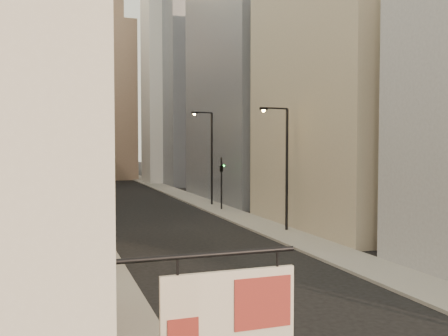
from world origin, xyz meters
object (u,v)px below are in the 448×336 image
white_tower (169,69)px  streetlamp_mid (284,161)px  clock_tower (93,82)px  traffic_light_left (81,177)px  streetlamp_far (210,153)px  traffic_light_right (221,171)px

white_tower → streetlamp_mid: size_ratio=4.76×
clock_tower → white_tower: 17.83m
white_tower → streetlamp_mid: (-2.99, -48.72, -13.63)m
streetlamp_mid → traffic_light_left: streetlamp_mid is taller
streetlamp_mid → streetlamp_far: 16.10m
white_tower → traffic_light_left: bearing=-113.6°
traffic_light_left → traffic_light_right: bearing=171.7°
streetlamp_far → white_tower: bearing=65.9°
streetlamp_mid → traffic_light_left: size_ratio=1.74×
traffic_light_left → clock_tower: bearing=-106.3°
white_tower → streetlamp_far: 35.37m
clock_tower → white_tower: size_ratio=1.08×
traffic_light_right → streetlamp_far: bearing=-78.8°
white_tower → streetlamp_mid: 50.68m
streetlamp_far → streetlamp_mid: bearing=-106.8°
traffic_light_left → traffic_light_right: (12.66, 0.51, 0.30)m
clock_tower → traffic_light_left: bearing=-95.7°
streetlamp_mid → traffic_light_right: streetlamp_mid is taller
clock_tower → streetlamp_far: 48.81m
streetlamp_far → traffic_light_left: (-12.73, -4.33, -1.92)m
clock_tower → streetlamp_far: bearing=-80.7°
traffic_light_left → streetlamp_mid: bearing=127.5°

